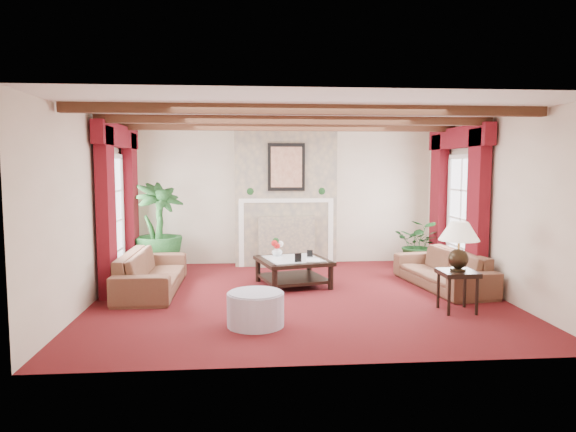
{
  "coord_description": "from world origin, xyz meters",
  "views": [
    {
      "loc": [
        -0.79,
        -7.61,
        1.95
      ],
      "look_at": [
        -0.13,
        0.4,
        1.18
      ],
      "focal_mm": 32.0,
      "sensor_mm": 36.0,
      "label": 1
    }
  ],
  "objects": [
    {
      "name": "table_lamp",
      "position": [
        2.06,
        -1.01,
        0.9
      ],
      "size": [
        0.54,
        0.54,
        0.68
      ],
      "primitive_type": null,
      "color": "black",
      "rests_on": "side_table"
    },
    {
      "name": "photo_frame_a",
      "position": [
        0.03,
        0.37,
        0.52
      ],
      "size": [
        0.11,
        0.05,
        0.15
      ],
      "primitive_type": null,
      "rotation": [
        0.0,
        0.0,
        0.32
      ],
      "color": "black",
      "rests_on": "coffee_table"
    },
    {
      "name": "right_wall",
      "position": [
        3.0,
        0.0,
        1.35
      ],
      "size": [
        0.02,
        5.5,
        2.7
      ],
      "primitive_type": "cube",
      "color": "beige",
      "rests_on": "ground"
    },
    {
      "name": "fireplace",
      "position": [
        0.0,
        2.55,
        2.7
      ],
      "size": [
        2.0,
        0.52,
        2.7
      ],
      "primitive_type": null,
      "color": "tan",
      "rests_on": "ground"
    },
    {
      "name": "sofa_left",
      "position": [
        -2.27,
        0.5,
        0.42
      ],
      "size": [
        2.14,
        0.63,
        0.84
      ],
      "primitive_type": "imported",
      "rotation": [
        0.0,
        0.0,
        1.57
      ],
      "color": "#370F15",
      "rests_on": "ground"
    },
    {
      "name": "small_plant",
      "position": [
        2.53,
        1.94,
        0.37
      ],
      "size": [
        1.66,
        1.67,
        0.74
      ],
      "primitive_type": "imported",
      "rotation": [
        0.0,
        0.0,
        -0.5
      ],
      "color": "black",
      "rests_on": "ground"
    },
    {
      "name": "potted_palm",
      "position": [
        -2.41,
        1.94,
        0.47
      ],
      "size": [
        2.56,
        2.58,
        0.93
      ],
      "primitive_type": "imported",
      "rotation": [
        0.0,
        0.0,
        0.68
      ],
      "color": "black",
      "rests_on": "ground"
    },
    {
      "name": "ceiling_beams",
      "position": [
        0.0,
        0.0,
        2.64
      ],
      "size": [
        6.0,
        3.0,
        0.12
      ],
      "primitive_type": null,
      "color": "#391F12",
      "rests_on": "ceiling"
    },
    {
      "name": "back_wall",
      "position": [
        0.0,
        2.75,
        1.35
      ],
      "size": [
        6.0,
        0.02,
        2.7
      ],
      "primitive_type": "cube",
      "color": "beige",
      "rests_on": "ground"
    },
    {
      "name": "left_wall",
      "position": [
        -3.0,
        0.0,
        1.35
      ],
      "size": [
        0.02,
        5.5,
        2.7
      ],
      "primitive_type": "cube",
      "color": "beige",
      "rests_on": "ground"
    },
    {
      "name": "sofa_right",
      "position": [
        2.39,
        0.36,
        0.4
      ],
      "size": [
        2.21,
        1.16,
        0.8
      ],
      "primitive_type": "imported",
      "rotation": [
        0.0,
        0.0,
        -1.43
      ],
      "color": "#370F15",
      "rests_on": "ground"
    },
    {
      "name": "photo_frame_b",
      "position": [
        0.28,
        0.83,
        0.5
      ],
      "size": [
        0.1,
        0.05,
        0.13
      ],
      "primitive_type": null,
      "rotation": [
        0.0,
        0.0,
        -0.29
      ],
      "color": "black",
      "rests_on": "coffee_table"
    },
    {
      "name": "ceiling",
      "position": [
        0.0,
        0.0,
        2.7
      ],
      "size": [
        6.0,
        6.0,
        0.0
      ],
      "primitive_type": "plane",
      "rotation": [
        3.14,
        0.0,
        0.0
      ],
      "color": "white",
      "rests_on": "floor"
    },
    {
      "name": "book",
      "position": [
        0.17,
        0.47,
        0.59
      ],
      "size": [
        0.23,
        0.07,
        0.3
      ],
      "primitive_type": "imported",
      "rotation": [
        0.0,
        0.0,
        -0.11
      ],
      "color": "black",
      "rests_on": "coffee_table"
    },
    {
      "name": "floor",
      "position": [
        0.0,
        0.0,
        0.0
      ],
      "size": [
        6.0,
        6.0,
        0.0
      ],
      "primitive_type": "plane",
      "color": "#4E0E10",
      "rests_on": "ground"
    },
    {
      "name": "french_door_left",
      "position": [
        -2.97,
        1.0,
        2.13
      ],
      "size": [
        0.1,
        1.1,
        2.16
      ],
      "primitive_type": null,
      "color": "white",
      "rests_on": "ground"
    },
    {
      "name": "coffee_table",
      "position": [
        -0.02,
        0.7,
        0.22
      ],
      "size": [
        1.31,
        1.31,
        0.44
      ],
      "primitive_type": null,
      "rotation": [
        0.0,
        0.0,
        0.25
      ],
      "color": "black",
      "rests_on": "ground"
    },
    {
      "name": "curtains_right",
      "position": [
        2.86,
        1.0,
        2.55
      ],
      "size": [
        0.2,
        2.4,
        2.55
      ],
      "primitive_type": null,
      "color": "#550B14",
      "rests_on": "ground"
    },
    {
      "name": "side_table",
      "position": [
        2.06,
        -1.01,
        0.28
      ],
      "size": [
        0.52,
        0.52,
        0.56
      ],
      "primitive_type": null,
      "rotation": [
        0.0,
        0.0,
        -0.1
      ],
      "color": "black",
      "rests_on": "ground"
    },
    {
      "name": "flower_vase",
      "position": [
        -0.27,
        0.98,
        0.53
      ],
      "size": [
        0.23,
        0.23,
        0.18
      ],
      "primitive_type": "imported",
      "rotation": [
        0.0,
        0.0,
        -0.13
      ],
      "color": "silver",
      "rests_on": "coffee_table"
    },
    {
      "name": "french_door_right",
      "position": [
        2.97,
        1.0,
        2.13
      ],
      "size": [
        0.1,
        1.1,
        2.16
      ],
      "primitive_type": null,
      "color": "white",
      "rests_on": "ground"
    },
    {
      "name": "curtains_left",
      "position": [
        -2.86,
        1.0,
        2.55
      ],
      "size": [
        0.2,
        2.4,
        2.55
      ],
      "primitive_type": null,
      "color": "#550B14",
      "rests_on": "ground"
    },
    {
      "name": "ottoman",
      "position": [
        -0.68,
        -1.42,
        0.21
      ],
      "size": [
        0.7,
        0.7,
        0.41
      ],
      "primitive_type": "cylinder",
      "color": "#B4A9C0",
      "rests_on": "ground"
    }
  ]
}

